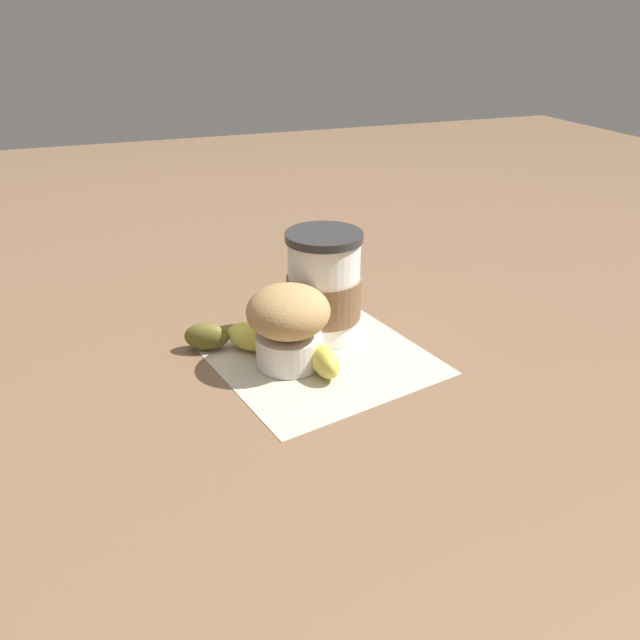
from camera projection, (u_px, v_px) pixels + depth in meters
The scene contains 5 objects.
ground_plane at pixel (320, 358), 0.77m from camera, with size 3.00×3.00×0.00m, color brown.
paper_napkin at pixel (320, 357), 0.77m from camera, with size 0.24×0.24×0.00m, color beige.
coffee_cup at pixel (324, 288), 0.79m from camera, with size 0.10×0.10×0.14m.
muffin at pixel (289, 323), 0.73m from camera, with size 0.10×0.10×0.10m.
banana at pixel (268, 344), 0.76m from camera, with size 0.16×0.16×0.04m.
Camera 1 is at (0.62, -0.23, 0.39)m, focal length 35.00 mm.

